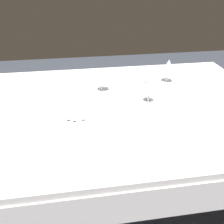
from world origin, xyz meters
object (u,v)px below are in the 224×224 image
Objects in this scene: dinner_plate at (116,128)px; fork_inner at (75,130)px; fork_outer at (83,129)px; dinner_knife at (147,125)px; wine_glass_right at (168,66)px; coffee_cup_left at (138,79)px; spoon_soup at (150,119)px; wine_glass_left at (149,87)px; wine_glass_centre at (102,76)px; spoon_dessert at (157,121)px; spoon_tea at (164,120)px; fork_salad at (69,128)px.

fork_inner is (-0.19, 0.02, -0.01)m from dinner_plate.
dinner_knife is at bearing -3.16° from fork_outer.
wine_glass_right reaches higher than fork_outer.
coffee_cup_left is at bearing 49.25° from fork_outer.
fork_outer is 1.01× the size of spoon_soup.
fork_inner is 0.46m from wine_glass_left.
wine_glass_left is (0.07, 0.22, 0.09)m from dinner_knife.
wine_glass_left is at bearing -35.68° from wine_glass_centre.
dinner_plate is 1.74× the size of wine_glass_left.
coffee_cup_left reaches higher than spoon_dessert.
dinner_plate reaches higher than spoon_soup.
wine_glass_right reaches higher than spoon_tea.
fork_outer is at bearing -11.21° from fork_salad.
dinner_plate is 1.05× the size of dinner_knife.
spoon_tea reaches higher than fork_salad.
dinner_plate is at bearing -134.23° from wine_glass_left.
dinner_knife is (0.37, -0.03, 0.00)m from fork_salad.
fork_salad is at bearing -136.42° from coffee_cup_left.
spoon_tea is (0.43, 0.01, 0.00)m from fork_inner.
spoon_soup is (0.40, 0.02, -0.00)m from fork_salad.
dinner_knife is 0.44m from coffee_cup_left.
spoon_dessert is 0.03m from spoon_tea.
spoon_dessert is 0.44m from wine_glass_centre.
dinner_plate reaches higher than dinner_knife.
fork_outer is 0.56m from coffee_cup_left.
fork_outer is at bearing 2.38° from fork_inner.
spoon_dessert is at bearing 2.11° from fork_inner.
spoon_dessert is at bearing -90.42° from coffee_cup_left.
spoon_tea is 0.47m from wine_glass_right.
spoon_dessert is at bearing 9.33° from dinner_plate.
coffee_cup_left is (0.43, 0.41, 0.04)m from fork_salad.
dinner_plate is 1.07× the size of fork_outer.
wine_glass_right is at bearing 38.09° from fork_outer.
wine_glass_left is at bearing 23.59° from fork_salad.
fork_salad is 1.56× the size of wine_glass_left.
spoon_dessert is (0.06, 0.03, -0.00)m from dinner_knife.
dinner_plate is 0.15m from fork_outer.
wine_glass_right is (0.20, 0.43, 0.11)m from spoon_dessert.
fork_salad is 1.00× the size of spoon_dessert.
spoon_soup is at bearing 165.51° from spoon_tea.
spoon_tea is at bearing -111.09° from wine_glass_right.
fork_outer is at bearing -177.92° from spoon_dessert.
spoon_soup reaches higher than dinner_knife.
spoon_soup is (0.33, 0.03, 0.00)m from fork_outer.
fork_salad is 1.44× the size of wine_glass_right.
wine_glass_left is at bearing 73.02° from dinner_knife.
wine_glass_centre reaches higher than fork_outer.
wine_glass_right is at bearing 68.91° from spoon_tea.
fork_salad is 0.48m from wine_glass_left.
dinner_plate is 1.18× the size of spoon_tea.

